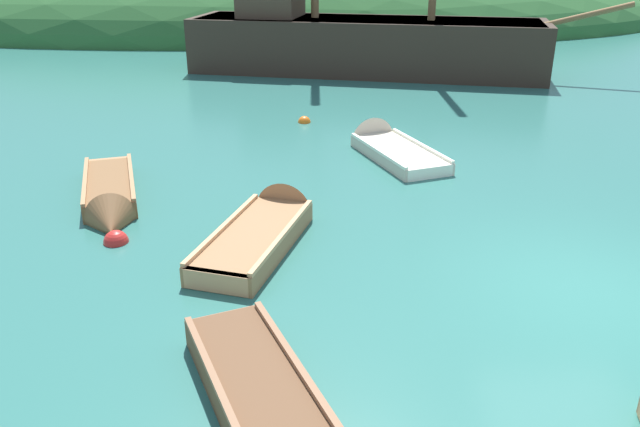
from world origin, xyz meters
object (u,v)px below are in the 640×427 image
sailing_ship (362,52)px  buoy_orange (304,122)px  rowboat_outer_right (386,148)px  rowboat_center (110,199)px  rowboat_far (267,229)px  buoy_red (116,242)px

sailing_ship → buoy_orange: (-2.36, -7.37, -0.79)m
rowboat_outer_right → sailing_ship: bearing=-21.3°
rowboat_outer_right → buoy_orange: (-1.95, 2.76, -0.08)m
rowboat_center → buoy_orange: 7.07m
sailing_ship → rowboat_far: (-3.12, -14.82, -0.68)m
sailing_ship → buoy_red: 16.08m
sailing_ship → buoy_orange: 7.78m
rowboat_center → buoy_orange: bearing=131.6°
sailing_ship → rowboat_far: sailing_ship is taller
sailing_ship → buoy_red: sailing_ship is taller
buoy_orange → rowboat_far: bearing=-95.9°
rowboat_outer_right → buoy_orange: bearing=16.2°
sailing_ship → buoy_orange: bearing=-93.9°
rowboat_outer_right → buoy_orange: 3.37m
buoy_orange → rowboat_outer_right: bearing=-54.8°
rowboat_far → buoy_red: rowboat_far is taller
rowboat_center → rowboat_outer_right: rowboat_outer_right is taller
buoy_red → rowboat_far: bearing=4.6°
rowboat_outer_right → rowboat_far: size_ratio=0.98×
sailing_ship → rowboat_center: sailing_ship is taller
rowboat_far → rowboat_outer_right: bearing=-11.5°
rowboat_center → rowboat_outer_right: bearing=103.3°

